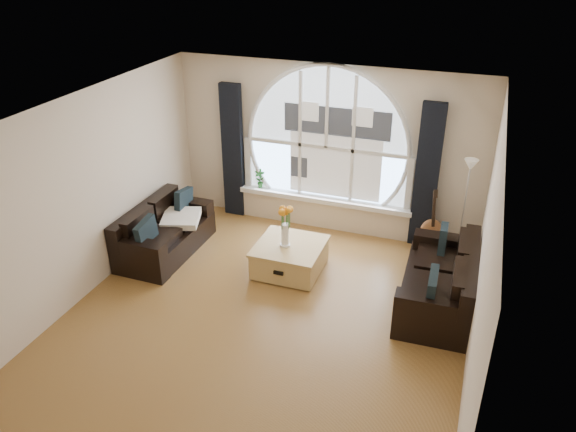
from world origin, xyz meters
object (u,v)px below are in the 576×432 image
Objects in this scene: sofa_left at (165,229)px; floor_lamp at (464,211)px; sofa_right at (439,279)px; potted_plant at (260,179)px; guitar at (433,219)px; vase_flowers at (285,222)px; coffee_chest at (290,256)px.

floor_lamp is at bearing 18.19° from sofa_left.
potted_plant is (-3.18, 1.59, 0.32)m from sofa_right.
guitar reaches higher than sofa_left.
vase_flowers is 0.66× the size of guitar.
sofa_right is 3.57m from potted_plant.
potted_plant is at bearing 175.47° from floor_lamp.
vase_flowers is at bearing -168.51° from guitar.
sofa_right is 2.14m from coffee_chest.
floor_lamp reaches higher than guitar.
vase_flowers is (1.92, 0.10, 0.42)m from sofa_left.
sofa_right is at bearing -26.61° from potted_plant.
sofa_left is 2.41× the size of vase_flowers.
floor_lamp is 3.35m from potted_plant.
vase_flowers is at bearing -137.77° from coffee_chest.
sofa_left is 4.48m from floor_lamp.
vase_flowers is at bearing -152.00° from floor_lamp.
vase_flowers reaches higher than sofa_left.
sofa_right is at bearing 0.86° from sofa_left.
guitar is at bearing 164.01° from floor_lamp.
vase_flowers reaches higher than sofa_right.
sofa_right is 1.72× the size of guitar.
potted_plant is at bearing 123.62° from vase_flowers.
guitar is at bearing 98.85° from sofa_right.
coffee_chest is 2.29m from guitar.
potted_plant reaches higher than sofa_left.
floor_lamp reaches higher than sofa_right.
sofa_right reaches higher than coffee_chest.
potted_plant is at bearing 151.60° from sofa_right.
guitar is (-0.43, 0.12, -0.27)m from floor_lamp.
coffee_chest is 0.60× the size of floor_lamp.
guitar is (1.85, 1.31, 0.30)m from coffee_chest.
sofa_right is 1.90× the size of coffee_chest.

